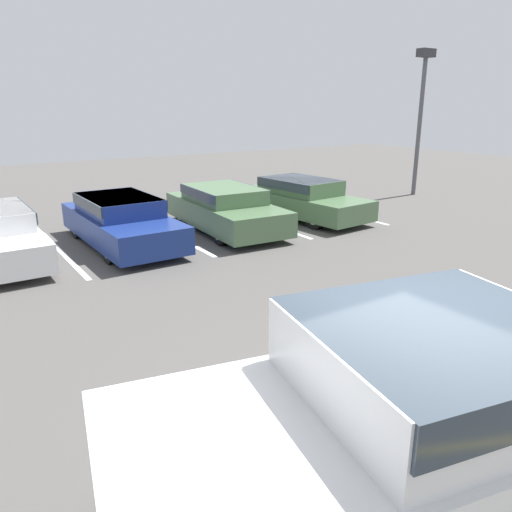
{
  "coord_description": "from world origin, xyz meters",
  "views": [
    {
      "loc": [
        -3.57,
        -2.66,
        3.46
      ],
      "look_at": [
        0.84,
        4.05,
        1.0
      ],
      "focal_mm": 35.0,
      "sensor_mm": 36.0,
      "label": 1
    }
  ],
  "objects": [
    {
      "name": "ground_plane",
      "position": [
        0.0,
        0.0,
        0.0
      ],
      "size": [
        60.0,
        60.0,
        0.0
      ],
      "primitive_type": "plane",
      "color": "#4C4947"
    },
    {
      "name": "stall_stripe_b",
      "position": [
        -1.14,
        9.56,
        0.0
      ],
      "size": [
        0.12,
        4.65,
        0.01
      ],
      "primitive_type": "cube",
      "color": "white",
      "rests_on": "ground_plane"
    },
    {
      "name": "parked_sedan_c",
      "position": [
        3.31,
        9.39,
        0.66
      ],
      "size": [
        2.1,
        4.64,
        1.23
      ],
      "rotation": [
        0.0,
        0.0,
        -1.63
      ],
      "color": "#4C6B47",
      "rests_on": "ground_plane"
    },
    {
      "name": "stall_stripe_e",
      "position": [
        7.67,
        9.56,
        0.0
      ],
      "size": [
        0.12,
        4.65,
        0.01
      ],
      "primitive_type": "cube",
      "color": "white",
      "rests_on": "ground_plane"
    },
    {
      "name": "parked_sedan_d",
      "position": [
        6.14,
        9.5,
        0.65
      ],
      "size": [
        2.12,
        4.75,
        1.22
      ],
      "rotation": [
        0.0,
        0.0,
        -1.48
      ],
      "color": "#4C6B47",
      "rests_on": "ground_plane"
    },
    {
      "name": "stall_stripe_c",
      "position": [
        1.79,
        9.56,
        0.0
      ],
      "size": [
        0.12,
        4.65,
        0.01
      ],
      "primitive_type": "cube",
      "color": "white",
      "rests_on": "ground_plane"
    },
    {
      "name": "parked_sedan_b",
      "position": [
        0.33,
        9.49,
        0.66
      ],
      "size": [
        1.82,
        4.65,
        1.24
      ],
      "rotation": [
        0.0,
        0.0,
        -1.56
      ],
      "color": "navy",
      "rests_on": "ground_plane"
    },
    {
      "name": "pickup_truck",
      "position": [
        -0.09,
        -0.56,
        0.92
      ],
      "size": [
        6.26,
        3.25,
        1.83
      ],
      "rotation": [
        0.0,
        0.0,
        -0.2
      ],
      "color": "white",
      "rests_on": "ground_plane"
    },
    {
      "name": "stall_stripe_d",
      "position": [
        4.73,
        9.56,
        0.0
      ],
      "size": [
        0.12,
        4.65,
        0.01
      ],
      "primitive_type": "cube",
      "color": "white",
      "rests_on": "ground_plane"
    },
    {
      "name": "light_post",
      "position": [
        12.47,
        10.34,
        3.52
      ],
      "size": [
        0.7,
        0.36,
        5.39
      ],
      "color": "#515156",
      "rests_on": "ground_plane"
    }
  ]
}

